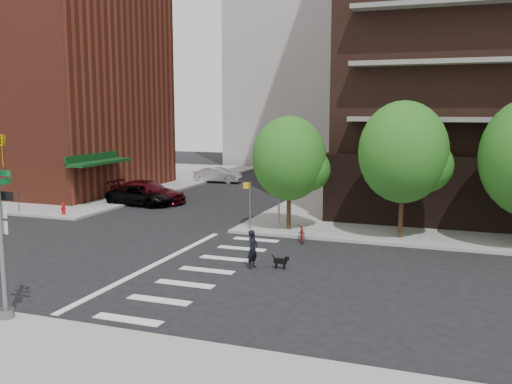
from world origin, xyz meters
The scene contains 16 objects.
ground centered at (0.00, 0.00, 0.00)m, with size 120.00×120.00×0.00m, color black.
sidewalk_nw centered at (-24.50, 23.50, 0.07)m, with size 31.00×33.00×0.15m, color gray.
crosswalk centered at (2.21, 0.00, 0.01)m, with size 3.85×13.00×0.01m.
midrise_nw centered at (-22.00, 18.00, 10.15)m, with size 21.40×15.50×20.00m.
tree_a centered at (4.00, 8.50, 4.04)m, with size 4.00×4.00×5.90m.
tree_b centered at (10.00, 8.50, 4.54)m, with size 4.50×4.50×6.65m.
traffic_signal centered at (-0.47, -7.49, 2.70)m, with size 0.90×0.75×6.00m.
pedestrian_signal centered at (2.32, 7.92, 1.85)m, with size 2.18×0.67×2.60m.
fire_hydrant centered at (-10.50, 7.80, 0.55)m, with size 0.24×0.24×0.73m.
parking_meter centered at (-14.00, 7.80, 0.96)m, with size 0.10×0.08×1.32m.
parked_car_black centered at (-8.20, 13.28, 0.69)m, with size 4.98×2.30×1.38m, color black.
parked_car_maroon centered at (-8.20, 14.16, 0.81)m, with size 5.57×2.26×1.62m, color #40080F.
parked_car_silver centered at (-8.20, 26.49, 0.71)m, with size 4.32×1.51×1.42m, color #BABDC2.
scooter centered at (5.34, 6.50, 0.48)m, with size 0.64×1.83×0.96m, color maroon.
dog_walker centered at (4.68, 1.00, 0.82)m, with size 0.39×0.60×1.65m, color black.
dog centered at (5.84, 1.29, 0.35)m, with size 0.65×0.19×0.55m.
Camera 1 is at (12.87, -21.03, 6.72)m, focal length 40.00 mm.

